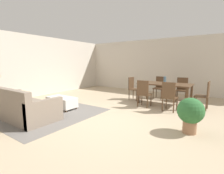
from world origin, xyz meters
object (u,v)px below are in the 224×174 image
at_px(dining_chair_far_left, 160,86).
at_px(dining_chair_head_east, 205,94).
at_px(ottoman_table, 62,102).
at_px(dining_table, 165,86).
at_px(dining_chair_near_left, 144,92).
at_px(potted_plant, 191,112).
at_px(dining_chair_head_west, 133,87).
at_px(vase_centerpiece, 165,80).
at_px(dining_chair_near_right, 169,95).
at_px(couch, 21,107).
at_px(dining_chair_far_right, 182,88).

xyz_separation_m(dining_chair_far_left, dining_chair_head_east, (1.76, -0.93, 0.00)).
bearing_deg(ottoman_table, dining_table, 44.03).
xyz_separation_m(dining_chair_near_left, dining_chair_head_east, (1.73, 0.82, 0.00)).
xyz_separation_m(dining_table, dining_chair_near_left, (-0.45, -0.86, -0.16)).
relative_size(dining_chair_far_left, potted_plant, 1.20).
xyz_separation_m(dining_chair_head_west, vase_centerpiece, (1.27, -0.01, 0.36)).
xyz_separation_m(dining_chair_near_right, dining_chair_head_east, (0.87, 0.85, 0.00)).
bearing_deg(dining_table, dining_chair_far_left, 118.29).
xyz_separation_m(dining_chair_head_east, potted_plant, (-0.06, -2.20, -0.07)).
distance_m(dining_chair_head_east, potted_plant, 2.20).
distance_m(couch, dining_chair_head_east, 5.52).
distance_m(dining_chair_far_left, dining_chair_far_right, 0.89).
bearing_deg(dining_chair_near_right, vase_centerpiece, 115.25).
bearing_deg(dining_chair_far_right, dining_chair_far_left, 179.07).
bearing_deg(dining_chair_far_left, vase_centerpiece, -62.24).
bearing_deg(vase_centerpiece, dining_chair_far_left, 117.76).
bearing_deg(ottoman_table, vase_centerpiece, 44.35).
height_order(ottoman_table, vase_centerpiece, vase_centerpiece).
height_order(dining_chair_far_left, vase_centerpiece, vase_centerpiece).
bearing_deg(couch, dining_chair_near_left, 51.13).
relative_size(couch, dining_chair_head_east, 2.39).
bearing_deg(dining_chair_near_right, dining_chair_far_right, 89.87).
relative_size(dining_table, dining_chair_head_west, 1.95).
bearing_deg(dining_table, dining_chair_head_east, -1.82).
bearing_deg(dining_chair_near_right, potted_plant, -59.05).
relative_size(dining_chair_far_right, potted_plant, 1.20).
distance_m(dining_chair_near_right, vase_centerpiece, 1.06).
bearing_deg(dining_chair_far_left, dining_chair_head_west, -133.02).
bearing_deg(vase_centerpiece, dining_chair_head_east, -2.32).
distance_m(ottoman_table, dining_chair_near_left, 2.75).
xyz_separation_m(dining_table, potted_plant, (1.22, -2.24, -0.22)).
bearing_deg(ottoman_table, dining_chair_head_west, 62.55).
relative_size(dining_chair_near_right, dining_chair_far_right, 1.00).
bearing_deg(dining_chair_near_left, dining_chair_head_west, 134.01).
bearing_deg(couch, ottoman_table, 81.95).
distance_m(dining_chair_near_left, vase_centerpiece, 1.04).
xyz_separation_m(dining_chair_near_left, dining_chair_far_left, (-0.03, 1.75, 0.00)).
distance_m(dining_table, dining_chair_far_right, 0.98).
relative_size(dining_chair_head_west, potted_plant, 1.20).
relative_size(dining_chair_head_east, vase_centerpiece, 3.71).
height_order(ottoman_table, dining_chair_head_west, dining_chair_head_west).
bearing_deg(dining_chair_far_left, potted_plant, -61.54).
bearing_deg(dining_chair_head_east, dining_table, 178.18).
height_order(dining_chair_head_west, vase_centerpiece, vase_centerpiece).
bearing_deg(vase_centerpiece, dining_chair_far_right, 63.48).
bearing_deg(dining_table, dining_chair_near_left, -117.51).
distance_m(couch, dining_chair_near_left, 3.74).
bearing_deg(potted_plant, dining_chair_near_right, 120.95).
bearing_deg(dining_table, vase_centerpiece, 144.69).
bearing_deg(dining_chair_head_west, dining_chair_head_east, -1.29).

